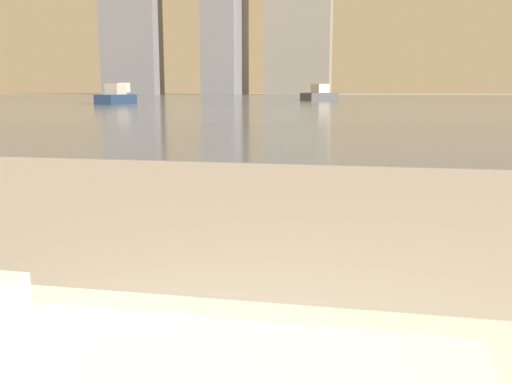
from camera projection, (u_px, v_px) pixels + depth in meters
harbor_water at (370, 99)px, 60.21m from camera, size 180.00×110.00×0.01m
harbor_boat_3 at (320, 95)px, 51.78m from camera, size 3.32×4.00×1.47m
harbor_boat_4 at (116, 97)px, 38.33m from camera, size 1.47×3.69×1.36m
harbor_boat_5 at (124, 94)px, 53.71m from camera, size 3.25×4.41×1.58m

